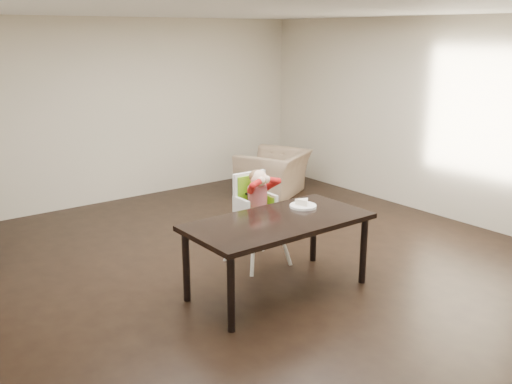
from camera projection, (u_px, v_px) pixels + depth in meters
The scene contains 6 objects.
ground at pixel (274, 267), 6.25m from camera, with size 7.00×7.00×0.00m, color black.
room_walls at pixel (276, 97), 5.75m from camera, with size 6.02×7.02×2.71m.
dining_table at pixel (278, 227), 5.50m from camera, with size 1.80×0.90×0.75m.
high_chair at pixel (256, 198), 6.18m from camera, with size 0.46×0.46×1.07m.
plate at pixel (303, 204), 5.85m from camera, with size 0.35×0.35×0.08m.
armchair at pixel (273, 166), 8.93m from camera, with size 1.05×0.69×0.92m, color #967B5F.
Camera 1 is at (-3.68, -4.48, 2.48)m, focal length 40.00 mm.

